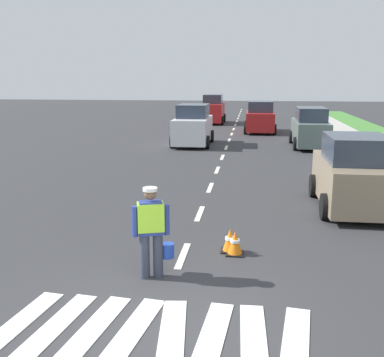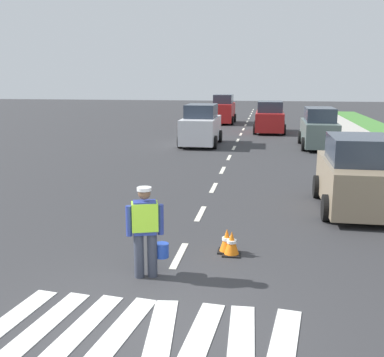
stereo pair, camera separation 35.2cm
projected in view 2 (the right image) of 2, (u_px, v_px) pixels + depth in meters
name	position (u px, v px, depth m)	size (l,w,h in m)	color
ground_plane	(238.00, 140.00, 27.00)	(96.00, 96.00, 0.00)	#333335
crosswalk_stripes	(141.00, 331.00, 6.56)	(4.60, 1.93, 0.01)	white
lane_center_line	(242.00, 132.00, 31.05)	(0.14, 46.40, 0.01)	silver
road_worker	(146.00, 227.00, 8.19)	(0.71, 0.52, 1.67)	#383D4C
traffic_cone_near	(227.00, 241.00, 9.51)	(0.36, 0.36, 0.50)	black
traffic_cone_far	(232.00, 243.00, 9.35)	(0.36, 0.36, 0.50)	black
car_outgoing_far	(270.00, 118.00, 30.40)	(2.05, 4.10, 2.06)	red
car_oncoming_second	(201.00, 126.00, 24.68)	(2.01, 4.09, 2.17)	silver
car_oncoming_third	(223.00, 110.00, 36.60)	(1.88, 4.05, 2.27)	red
car_parked_far	(319.00, 129.00, 23.80)	(1.87, 4.38, 2.06)	slate
car_parked_curbside	(357.00, 176.00, 12.43)	(2.03, 3.81, 2.04)	gray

